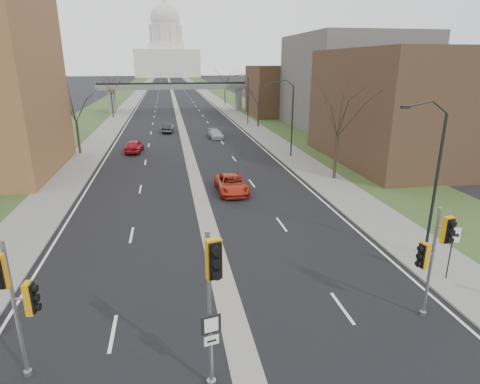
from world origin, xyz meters
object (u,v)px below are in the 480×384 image
object	(u,v)px
car_left_far	(168,128)
car_right_mid	(216,134)
signal_pole_median	(212,287)
car_left_near	(134,146)
signal_pole_right	(434,250)
car_right_near	(232,184)
speed_limit_sign	(452,244)
signal_pole_left	(15,294)

from	to	relation	value
car_left_far	car_right_mid	distance (m)	9.50
signal_pole_median	car_left_near	xyz separation A→B (m)	(-5.31, 39.61, -3.24)
car_left_far	signal_pole_median	bearing A→B (deg)	97.33
car_left_near	signal_pole_right	bearing A→B (deg)	117.86
car_right_near	speed_limit_sign	bearing A→B (deg)	-62.70
signal_pole_left	signal_pole_right	xyz separation A→B (m)	(15.64, 0.73, -0.12)
signal_pole_right	car_left_far	distance (m)	52.59
car_left_near	signal_pole_median	bearing A→B (deg)	103.92
car_left_near	car_right_mid	xyz separation A→B (m)	(11.05, 7.72, -0.16)
car_left_far	car_right_near	distance (m)	32.77
signal_pole_median	car_right_mid	size ratio (longest dim) A/B	1.33
signal_pole_left	car_left_far	bearing A→B (deg)	88.38
signal_pole_right	car_left_near	distance (m)	40.03
car_left_near	car_right_mid	bearing A→B (deg)	-138.80
signal_pole_left	car_left_far	xyz separation A→B (m)	(5.17, 52.20, -2.72)
speed_limit_sign	car_left_near	xyz separation A→B (m)	(-17.81, 34.41, -1.25)
car_right_mid	car_left_far	bearing A→B (deg)	130.88
speed_limit_sign	car_right_near	size ratio (longest dim) A/B	0.53
speed_limit_sign	car_left_far	xyz separation A→B (m)	(-13.58, 48.74, -1.34)
signal_pole_median	car_right_near	bearing A→B (deg)	67.17
signal_pole_median	car_right_mid	bearing A→B (deg)	70.81
signal_pole_left	car_right_near	bearing A→B (deg)	66.65
car_left_near	speed_limit_sign	bearing A→B (deg)	123.64
car_right_mid	signal_pole_right	bearing A→B (deg)	-90.43
signal_pole_left	signal_pole_right	world-z (taller)	signal_pole_left
signal_pole_left	signal_pole_median	xyz separation A→B (m)	(6.25, -1.73, 0.60)
signal_pole_median	car_right_near	world-z (taller)	signal_pole_median
car_left_far	car_right_mid	bearing A→B (deg)	142.12
speed_limit_sign	car_right_mid	world-z (taller)	speed_limit_sign
signal_pole_left	speed_limit_sign	distance (m)	19.12
signal_pole_right	car_right_mid	xyz separation A→B (m)	(-3.64, 44.87, -2.67)
signal_pole_median	car_left_far	bearing A→B (deg)	78.88
signal_pole_median	car_left_near	distance (m)	40.09
car_left_far	car_right_mid	size ratio (longest dim) A/B	0.97
signal_pole_right	car_left_far	bearing A→B (deg)	90.43
signal_pole_left	signal_pole_right	size ratio (longest dim) A/B	1.04
car_left_far	signal_pole_right	bearing A→B (deg)	107.67
car_left_far	car_right_near	xyz separation A→B (m)	(5.10, -32.37, 0.04)
signal_pole_right	speed_limit_sign	distance (m)	4.34
car_left_near	car_left_far	bearing A→B (deg)	-100.15
car_right_near	signal_pole_median	bearing A→B (deg)	-100.65
signal_pole_median	car_right_near	distance (m)	22.18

